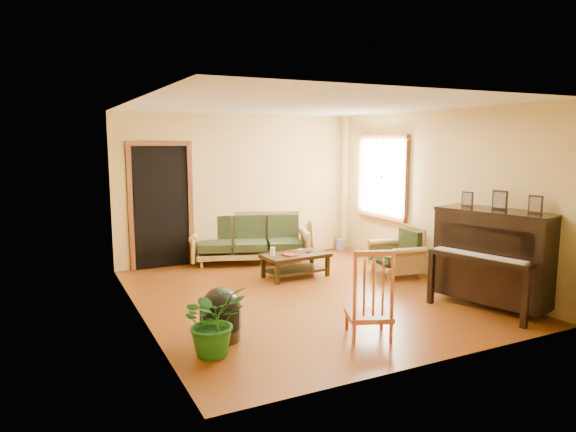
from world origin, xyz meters
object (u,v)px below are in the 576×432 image
footstool (221,320)px  ceramic_crock (340,244)px  armchair (396,251)px  potted_plant (213,320)px  sofa (250,239)px  piano (494,259)px  coffee_table (295,265)px  red_chair (369,292)px

footstool → ceramic_crock: (3.61, 3.35, -0.10)m
armchair → ceramic_crock: size_ratio=3.50×
footstool → potted_plant: potted_plant is taller
sofa → footstool: 3.52m
sofa → piano: bearing=-42.6°
ceramic_crock → potted_plant: bearing=-135.8°
coffee_table → potted_plant: bearing=-132.4°
footstool → red_chair: size_ratio=0.45×
armchair → footstool: 3.64m
sofa → armchair: bearing=-25.8°
footstool → potted_plant: 0.42m
armchair → ceramic_crock: armchair is taller
potted_plant → red_chair: bearing=-9.5°
footstool → red_chair: (1.49, -0.63, 0.28)m
footstool → potted_plant: size_ratio=0.62×
piano → potted_plant: piano is taller
piano → potted_plant: size_ratio=1.98×
armchair → red_chair: bearing=-126.8°
sofa → red_chair: (-0.12, -3.75, 0.07)m
sofa → footstool: bearing=-97.7°
potted_plant → piano: bearing=-2.2°
piano → potted_plant: 3.73m
sofa → ceramic_crock: 2.04m
sofa → red_chair: bearing=-72.4°
footstool → potted_plant: bearing=-118.7°
red_chair → sofa: bearing=110.0°
potted_plant → footstool: bearing=61.3°
armchair → potted_plant: armchair is taller
ceramic_crock → armchair: bearing=-96.4°
sofa → armchair: sofa is taller
red_chair → potted_plant: red_chair is taller
armchair → footstool: bearing=-151.2°
red_chair → armchair: bearing=67.7°
coffee_table → red_chair: 2.61m
coffee_table → ceramic_crock: bearing=39.5°
sofa → piano: 4.10m
coffee_table → red_chair: bearing=-99.0°
coffee_table → armchair: size_ratio=1.32×
red_chair → potted_plant: bearing=-167.6°
red_chair → ceramic_crock: red_chair is taller
coffee_table → red_chair: (-0.41, -2.56, 0.31)m
sofa → armchair: size_ratio=2.59×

